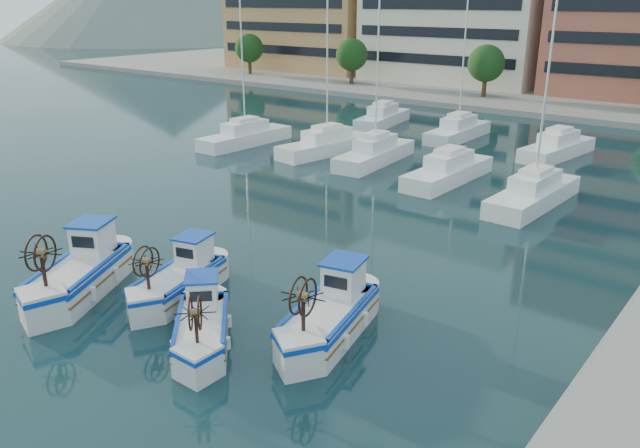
% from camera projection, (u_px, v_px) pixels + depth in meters
% --- Properties ---
extents(ground, '(300.00, 300.00, 0.00)m').
position_uv_depth(ground, '(205.00, 329.00, 21.69)').
color(ground, '#173A3E').
rests_on(ground, ground).
extents(hill_west, '(180.00, 180.00, 60.00)m').
position_uv_depth(hill_west, '(166.00, 38.00, 184.44)').
color(hill_west, slate).
rests_on(hill_west, ground).
extents(yacht_marina, '(41.50, 22.84, 11.50)m').
position_uv_depth(yacht_marina, '(472.00, 153.00, 44.21)').
color(yacht_marina, white).
rests_on(yacht_marina, ground).
extents(fishing_boat_a, '(4.18, 5.29, 3.20)m').
position_uv_depth(fishing_boat_a, '(80.00, 271.00, 24.14)').
color(fishing_boat_a, silver).
rests_on(fishing_boat_a, ground).
extents(fishing_boat_b, '(2.78, 4.47, 2.71)m').
position_uv_depth(fishing_boat_b, '(181.00, 278.00, 23.91)').
color(fishing_boat_b, silver).
rests_on(fishing_boat_b, ground).
extents(fishing_boat_c, '(3.94, 3.95, 2.56)m').
position_uv_depth(fishing_boat_c, '(202.00, 324.00, 20.61)').
color(fishing_boat_c, silver).
rests_on(fishing_boat_c, ground).
extents(fishing_boat_d, '(2.93, 4.91, 2.97)m').
position_uv_depth(fishing_boat_d, '(330.00, 313.00, 21.08)').
color(fishing_boat_d, silver).
rests_on(fishing_boat_d, ground).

